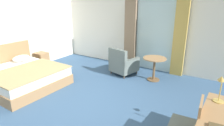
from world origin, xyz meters
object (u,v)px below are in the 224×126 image
Objects in this scene: armchair_by_window at (123,64)px; nightstand at (42,60)px; bed at (22,76)px; writing_desk at (220,125)px; round_cafe_table at (154,64)px; desk_chair at (190,122)px; desk_lamp at (220,86)px.

nightstand is at bearing -161.17° from armchair_by_window.
bed is 1.32× the size of writing_desk.
bed reaches higher than round_cafe_table.
round_cafe_table is (3.80, 1.01, 0.25)m from nightstand.
desk_chair is 0.79m from desk_lamp.
bed reaches higher than armchair_by_window.
bed is at bearing -58.49° from nightstand.
bed is at bearing -141.83° from round_cafe_table.
writing_desk is at bearing -53.11° from round_cafe_table.
writing_desk is at bearing -39.99° from armchair_by_window.
desk_chair is at bearing -58.58° from round_cafe_table.
bed is 3.02× the size of round_cafe_table.
bed is 4.47m from desk_chair.
nightstand is at bearing 165.41° from writing_desk.
writing_desk is at bearing -82.00° from desk_lamp.
desk_lamp reaches higher than round_cafe_table.
nightstand is at bearing 171.13° from desk_lamp.
desk_lamp is 0.47× the size of armchair_by_window.
desk_lamp is 0.59× the size of round_cafe_table.
nightstand is 5.87m from writing_desk.
desk_lamp reaches higher than nightstand.
armchair_by_window is (1.96, 2.28, 0.07)m from bed.
desk_lamp reaches higher than bed.
round_cafe_table reaches higher than nightstand.
writing_desk is 3.78m from armchair_by_window.
armchair_by_window is (2.78, 0.95, 0.08)m from nightstand.
desk_lamp is 2.64m from round_cafe_table.
desk_lamp is (4.76, 0.46, 0.72)m from bed.
desk_lamp is at bearing 5.52° from bed.
armchair_by_window is 1.04m from round_cafe_table.
desk_chair reaches higher than round_cafe_table.
armchair_by_window reaches higher than round_cafe_table.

